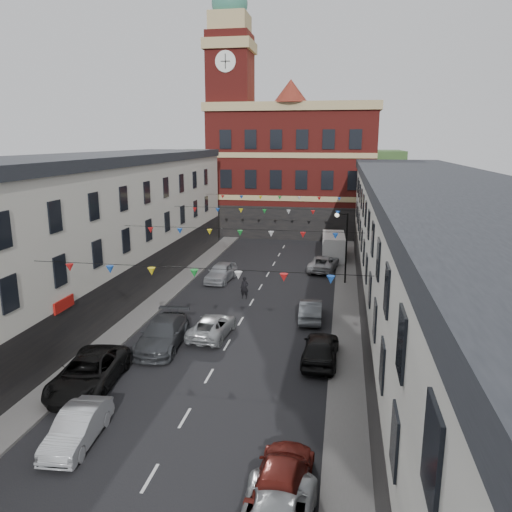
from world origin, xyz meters
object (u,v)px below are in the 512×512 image
Objects in this scene: car_left_d at (163,334)px; car_right_f at (323,263)px; white_van at (333,247)px; car_right_d at (321,348)px; car_right_c at (282,476)px; street_lamp at (344,238)px; car_left_b at (77,427)px; pedestrian at (244,288)px; car_left_c at (88,373)px; car_left_e at (221,272)px; car_right_e at (311,310)px; moving_car at (212,326)px.

car_left_d is 20.83m from car_right_f.
white_van is (0.76, 4.88, 0.55)m from car_right_f.
white_van is at bearing -88.63° from car_right_d.
car_left_d is 1.25× the size of car_right_c.
car_right_c is at bearing -93.63° from white_van.
street_lamp is 26.66m from car_left_b.
pedestrian is (2.91, 9.66, 0.04)m from car_left_d.
car_right_d is at bearing 40.61° from car_left_b.
car_left_c is 26.42m from car_right_f.
car_left_b is 23.66m from car_left_e.
car_right_c is at bearing 87.34° from car_right_d.
car_right_d is 19.54m from car_right_f.
car_left_c reaches higher than car_left_b.
car_right_e reaches higher than car_right_c.
car_right_f is 10.89m from pedestrian.
car_right_c is 0.95× the size of car_right_d.
street_lamp is 23.66m from car_left_c.
car_left_b is at bearing -96.89° from pedestrian.
car_right_f is at bearing -105.82° from moving_car.
white_van reaches higher than car_right_c.
moving_car is 7.61m from pedestrian.
white_van is at bearing -87.36° from car_right_c.
car_left_c is (-1.79, 4.25, 0.12)m from car_left_b.
street_lamp reaches higher than white_van.
car_left_d is 10.09m from pedestrian.
street_lamp is at bearing -104.47° from car_right_e.
car_right_d is (9.10, -0.48, -0.01)m from car_left_d.
car_right_c is at bearing -73.65° from pedestrian.
car_right_d reaches higher than car_left_c.
pedestrian reaches higher than car_left_d.
white_van is (9.20, 33.50, 0.58)m from car_left_b.
car_left_c is 1.36× the size of car_right_e.
car_left_c is at bearing -105.72° from pedestrian.
pedestrian is (-5.40, 20.70, 0.21)m from car_right_c.
car_left_b is at bearing 82.08° from moving_car.
car_right_f is at bearing -93.08° from car_right_e.
street_lamp is 18.27m from car_left_d.
car_right_d reaches higher than moving_car.
car_left_b is 0.88× the size of car_right_d.
car_right_d is at bearing 98.91° from car_right_f.
car_right_d is at bearing -53.08° from car_left_e.
moving_car is at bearing 74.00° from car_left_b.
white_van is at bearing 95.99° from street_lamp.
car_left_d reaches higher than car_left_b.
car_right_c is at bearing -14.37° from car_left_b.
car_right_d is at bearing -6.88° from car_left_d.
car_right_f is at bearing 112.33° from street_lamp.
car_right_d is 24.42m from white_van.
car_right_c is at bearing -35.45° from car_left_c.
pedestrian is (2.91, -4.44, 0.06)m from car_left_e.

